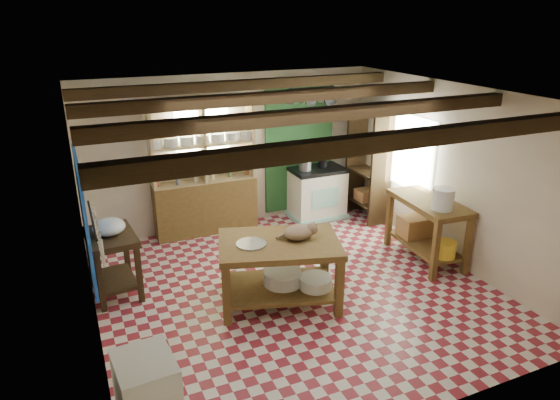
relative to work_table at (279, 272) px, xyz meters
name	(u,v)px	position (x,y,z in m)	size (l,w,h in m)	color
floor	(294,289)	(0.30, 0.18, -0.43)	(5.00, 5.00, 0.02)	maroon
ceiling	(297,95)	(0.30, 0.18, 2.18)	(5.00, 5.00, 0.02)	#424347
wall_back	(232,152)	(0.30, 2.68, 0.88)	(5.00, 0.04, 2.60)	beige
wall_front	(425,295)	(0.30, -2.32, 0.88)	(5.00, 0.04, 2.60)	beige
wall_left	(85,232)	(-2.20, 0.18, 0.88)	(0.04, 5.00, 2.60)	beige
wall_right	(451,175)	(2.80, 0.18, 0.88)	(0.04, 5.00, 2.60)	beige
ceiling_beams	(296,105)	(0.30, 0.18, 2.06)	(5.00, 3.80, 0.15)	#372513
blue_wall_patch	(85,219)	(-2.17, 1.08, 0.68)	(0.04, 1.40, 1.60)	#1649AB
green_wall_patch	(299,147)	(1.55, 2.65, 0.83)	(1.30, 0.04, 2.30)	#215324
window_back	(202,131)	(-0.20, 2.66, 1.28)	(0.90, 0.02, 0.80)	silver
window_right	(408,152)	(2.78, 1.18, 0.98)	(0.02, 1.30, 1.20)	silver
utensil_rail	(94,232)	(-2.14, -1.02, 1.36)	(0.06, 0.90, 0.28)	black
pot_rack	(311,98)	(1.55, 2.23, 1.76)	(0.86, 0.12, 0.36)	black
shelving_unit	(204,170)	(-0.25, 2.49, 0.68)	(1.70, 0.34, 2.20)	tan
tall_rack	(368,164)	(2.58, 1.98, 0.58)	(0.40, 0.86, 2.00)	#372513
work_table	(279,272)	(0.00, 0.00, 0.00)	(1.49, 1.00, 0.85)	brown
stove	(317,193)	(1.77, 2.33, 0.04)	(0.94, 0.63, 0.92)	white
prep_table	(114,264)	(-1.90, 1.05, 0.00)	(0.58, 0.84, 0.86)	#372513
right_counter	(426,230)	(2.48, 0.21, 0.05)	(0.66, 1.31, 0.94)	brown
cat	(299,232)	(0.25, -0.02, 0.51)	(0.40, 0.30, 0.18)	#997859
steel_tray	(251,244)	(-0.35, 0.05, 0.43)	(0.37, 0.37, 0.02)	#AEAFB6
basin_large	(283,277)	(0.06, 0.03, -0.11)	(0.50, 0.50, 0.17)	silver
basin_small	(315,282)	(0.40, -0.23, -0.13)	(0.42, 0.42, 0.15)	silver
kettle_left	(305,163)	(1.52, 2.34, 0.62)	(0.22, 0.22, 0.25)	#AEAFB6
kettle_right	(323,162)	(1.87, 2.33, 0.60)	(0.16, 0.16, 0.20)	black
enamel_bowl	(109,227)	(-1.90, 1.05, 0.53)	(0.41, 0.41, 0.20)	silver
white_bucket	(443,199)	(2.41, -0.14, 0.67)	(0.30, 0.30, 0.30)	silver
wicker_basket	(414,226)	(2.51, 0.51, -0.02)	(0.45, 0.36, 0.31)	#A57642
yellow_tub	(444,249)	(2.45, -0.24, -0.06)	(0.31, 0.31, 0.23)	gold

